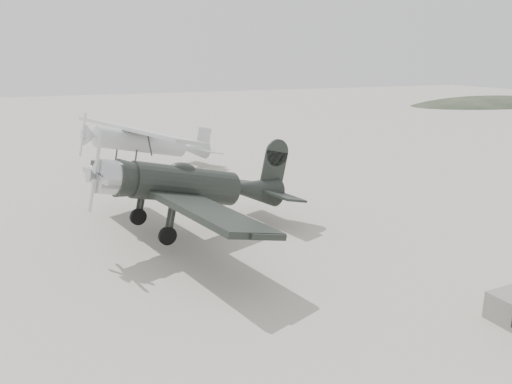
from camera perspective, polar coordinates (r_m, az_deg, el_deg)
ground at (r=18.60m, az=8.84°, el=-6.56°), size 160.00×160.00×0.00m
hill_northeast at (r=80.80m, az=25.23°, el=9.07°), size 32.00×16.00×5.20m
lowwing_monoplane at (r=19.40m, az=-7.11°, el=0.69°), size 8.56×11.84×3.81m
highwing_monoplane at (r=30.38m, az=-12.43°, el=5.99°), size 8.56×11.86×3.39m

